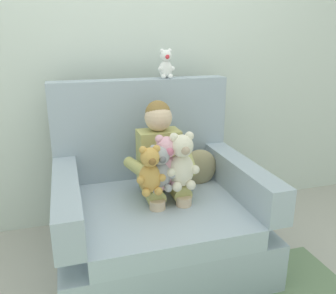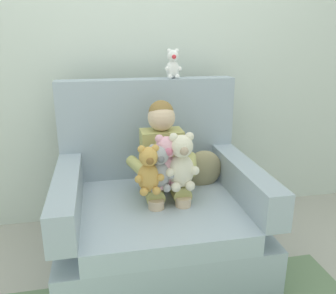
{
  "view_description": "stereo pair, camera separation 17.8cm",
  "coord_description": "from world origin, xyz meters",
  "px_view_note": "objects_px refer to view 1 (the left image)",
  "views": [
    {
      "loc": [
        -0.49,
        -1.85,
        1.37
      ],
      "look_at": [
        0.05,
        -0.05,
        0.77
      ],
      "focal_mm": 37.29,
      "sensor_mm": 36.0,
      "label": 1
    },
    {
      "loc": [
        -0.32,
        -1.9,
        1.37
      ],
      "look_at": [
        0.05,
        -0.05,
        0.77
      ],
      "focal_mm": 37.29,
      "sensor_mm": 36.0,
      "label": 2
    }
  ],
  "objects_px": {
    "plush_cream": "(182,162)",
    "plush_honey": "(150,171)",
    "plush_white_on_backrest": "(166,65)",
    "armchair": "(155,209)",
    "seated_child": "(162,162)",
    "throw_pillow": "(198,168)",
    "plush_grey": "(160,169)",
    "plush_pink": "(166,163)"
  },
  "relations": [
    {
      "from": "plush_cream",
      "to": "plush_honey",
      "type": "relative_size",
      "value": 1.19
    },
    {
      "from": "plush_cream",
      "to": "seated_child",
      "type": "bearing_deg",
      "value": 100.9
    },
    {
      "from": "plush_cream",
      "to": "plush_white_on_backrest",
      "type": "height_order",
      "value": "plush_white_on_backrest"
    },
    {
      "from": "plush_pink",
      "to": "plush_honey",
      "type": "relative_size",
      "value": 1.14
    },
    {
      "from": "seated_child",
      "to": "plush_white_on_backrest",
      "type": "xyz_separation_m",
      "value": [
        0.13,
        0.34,
        0.56
      ]
    },
    {
      "from": "plush_grey",
      "to": "plush_honey",
      "type": "relative_size",
      "value": 0.98
    },
    {
      "from": "armchair",
      "to": "plush_honey",
      "type": "relative_size",
      "value": 4.27
    },
    {
      "from": "plush_grey",
      "to": "plush_honey",
      "type": "distance_m",
      "value": 0.07
    },
    {
      "from": "seated_child",
      "to": "plush_honey",
      "type": "height_order",
      "value": "seated_child"
    },
    {
      "from": "seated_child",
      "to": "plush_white_on_backrest",
      "type": "bearing_deg",
      "value": 68.47
    },
    {
      "from": "plush_cream",
      "to": "plush_pink",
      "type": "relative_size",
      "value": 1.05
    },
    {
      "from": "plush_grey",
      "to": "throw_pillow",
      "type": "distance_m",
      "value": 0.46
    },
    {
      "from": "plush_white_on_backrest",
      "to": "plush_honey",
      "type": "bearing_deg",
      "value": -111.26
    },
    {
      "from": "armchair",
      "to": "plush_pink",
      "type": "height_order",
      "value": "armchair"
    },
    {
      "from": "plush_honey",
      "to": "plush_white_on_backrest",
      "type": "xyz_separation_m",
      "value": [
        0.25,
        0.54,
        0.53
      ]
    },
    {
      "from": "plush_pink",
      "to": "plush_white_on_backrest",
      "type": "distance_m",
      "value": 0.71
    },
    {
      "from": "seated_child",
      "to": "plush_white_on_backrest",
      "type": "height_order",
      "value": "plush_white_on_backrest"
    },
    {
      "from": "plush_grey",
      "to": "plush_cream",
      "type": "height_order",
      "value": "plush_cream"
    },
    {
      "from": "plush_cream",
      "to": "throw_pillow",
      "type": "xyz_separation_m",
      "value": [
        0.22,
        0.27,
        -0.16
      ]
    },
    {
      "from": "seated_child",
      "to": "plush_cream",
      "type": "relative_size",
      "value": 2.48
    },
    {
      "from": "plush_grey",
      "to": "plush_white_on_backrest",
      "type": "height_order",
      "value": "plush_white_on_backrest"
    },
    {
      "from": "plush_pink",
      "to": "plush_white_on_backrest",
      "type": "relative_size",
      "value": 1.63
    },
    {
      "from": "seated_child",
      "to": "plush_grey",
      "type": "bearing_deg",
      "value": -108.64
    },
    {
      "from": "armchair",
      "to": "plush_cream",
      "type": "height_order",
      "value": "armchair"
    },
    {
      "from": "seated_child",
      "to": "plush_honey",
      "type": "xyz_separation_m",
      "value": [
        -0.12,
        -0.2,
        0.03
      ]
    },
    {
      "from": "plush_white_on_backrest",
      "to": "throw_pillow",
      "type": "distance_m",
      "value": 0.73
    },
    {
      "from": "plush_cream",
      "to": "plush_white_on_backrest",
      "type": "bearing_deg",
      "value": 72.34
    },
    {
      "from": "seated_child",
      "to": "plush_grey",
      "type": "distance_m",
      "value": 0.19
    },
    {
      "from": "plush_white_on_backrest",
      "to": "seated_child",
      "type": "bearing_deg",
      "value": -107.17
    },
    {
      "from": "seated_child",
      "to": "plush_cream",
      "type": "xyz_separation_m",
      "value": [
        0.07,
        -0.17,
        0.05
      ]
    },
    {
      "from": "armchair",
      "to": "plush_honey",
      "type": "xyz_separation_m",
      "value": [
        -0.07,
        -0.17,
        0.33
      ]
    },
    {
      "from": "seated_child",
      "to": "plush_cream",
      "type": "bearing_deg",
      "value": -68.51
    },
    {
      "from": "plush_white_on_backrest",
      "to": "armchair",
      "type": "bearing_deg",
      "value": -112.4
    },
    {
      "from": "plush_grey",
      "to": "plush_cream",
      "type": "distance_m",
      "value": 0.13
    },
    {
      "from": "armchair",
      "to": "plush_honey",
      "type": "height_order",
      "value": "armchair"
    },
    {
      "from": "plush_pink",
      "to": "throw_pillow",
      "type": "height_order",
      "value": "plush_pink"
    },
    {
      "from": "plush_cream",
      "to": "armchair",
      "type": "bearing_deg",
      "value": 117.79
    },
    {
      "from": "plush_honey",
      "to": "armchair",
      "type": "bearing_deg",
      "value": 86.12
    },
    {
      "from": "armchair",
      "to": "throw_pillow",
      "type": "bearing_deg",
      "value": 20.67
    },
    {
      "from": "armchair",
      "to": "plush_pink",
      "type": "bearing_deg",
      "value": -70.57
    },
    {
      "from": "plush_cream",
      "to": "plush_honey",
      "type": "xyz_separation_m",
      "value": [
        -0.19,
        -0.02,
        -0.02
      ]
    },
    {
      "from": "plush_grey",
      "to": "plush_pink",
      "type": "xyz_separation_m",
      "value": [
        0.05,
        0.04,
        0.02
      ]
    }
  ]
}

